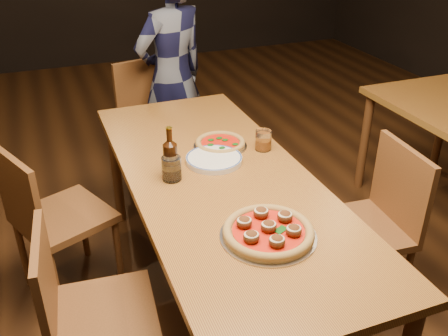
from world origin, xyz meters
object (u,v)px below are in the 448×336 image
object	(u,v)px
chair_main_sw	(64,216)
beer_bottle	(171,159)
chair_end	(159,125)
diner	(172,78)
plate_stack	(214,159)
pizza_meatball	(268,231)
chair_main_nw	(104,313)
amber_glass	(263,140)
pizza_margherita	(220,143)
table_main	(220,190)
chair_main_e	(360,228)
water_glass	(172,169)

from	to	relation	value
chair_main_sw	beer_bottle	distance (m)	0.70
chair_end	diner	size ratio (longest dim) A/B	0.59
plate_stack	pizza_meatball	bearing A→B (deg)	-91.50
chair_main_nw	amber_glass	distance (m)	1.11
pizza_margherita	beer_bottle	world-z (taller)	beer_bottle
pizza_meatball	beer_bottle	world-z (taller)	beer_bottle
chair_end	amber_glass	world-z (taller)	chair_end
table_main	chair_end	world-z (taller)	chair_end
chair_main_e	diner	bearing A→B (deg)	-158.49
table_main	diner	distance (m)	1.35
chair_main_e	chair_end	size ratio (longest dim) A/B	0.97
chair_main_sw	water_glass	xyz separation A→B (m)	(0.48, -0.35, 0.36)
chair_main_nw	amber_glass	size ratio (longest dim) A/B	8.54
chair_main_sw	chair_end	size ratio (longest dim) A/B	0.97
amber_glass	diner	distance (m)	1.16
pizza_margherita	plate_stack	world-z (taller)	pizza_margherita
chair_end	amber_glass	bearing A→B (deg)	-90.30
chair_main_sw	chair_main_nw	bearing A→B (deg)	163.01
chair_end	water_glass	world-z (taller)	chair_end
chair_main_nw	chair_main_e	bearing A→B (deg)	-80.20
pizza_margherita	plate_stack	distance (m)	0.17
chair_end	pizza_meatball	bearing A→B (deg)	-104.50
beer_bottle	amber_glass	xyz separation A→B (m)	(0.50, 0.09, -0.03)
table_main	amber_glass	world-z (taller)	amber_glass
chair_main_e	pizza_meatball	bearing A→B (deg)	-63.04
beer_bottle	pizza_meatball	bearing A→B (deg)	-70.11
table_main	diner	size ratio (longest dim) A/B	1.28
plate_stack	beer_bottle	xyz separation A→B (m)	(-0.23, -0.05, 0.07)
chair_main_nw	diner	distance (m)	1.86
chair_main_e	chair_end	distance (m)	1.64
pizza_meatball	water_glass	bearing A→B (deg)	111.68
chair_main_sw	plate_stack	distance (m)	0.83
table_main	water_glass	xyz separation A→B (m)	(-0.21, 0.06, 0.13)
pizza_meatball	amber_glass	bearing A→B (deg)	66.45
pizza_margherita	amber_glass	world-z (taller)	amber_glass
chair_end	pizza_margherita	xyz separation A→B (m)	(0.08, -1.01, 0.30)
pizza_margherita	chair_main_nw	bearing A→B (deg)	-139.70
chair_main_e	pizza_meatball	world-z (taller)	chair_main_e
water_glass	amber_glass	xyz separation A→B (m)	(0.51, 0.13, -0.00)
amber_glass	pizza_meatball	bearing A→B (deg)	-113.55
table_main	chair_end	bearing A→B (deg)	88.48
beer_bottle	diner	distance (m)	1.30
pizza_margherita	pizza_meatball	bearing A→B (deg)	-97.54
chair_end	pizza_meatball	distance (m)	1.82
amber_glass	chair_end	bearing A→B (deg)	103.34
chair_main_e	chair_end	xyz separation A→B (m)	(-0.61, 1.53, 0.01)
chair_main_e	beer_bottle	xyz separation A→B (m)	(-0.84, 0.32, 0.38)
pizza_meatball	pizza_margherita	bearing A→B (deg)	82.46
diner	water_glass	bearing A→B (deg)	50.96
chair_main_sw	diner	xyz separation A→B (m)	(0.85, 0.93, 0.33)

